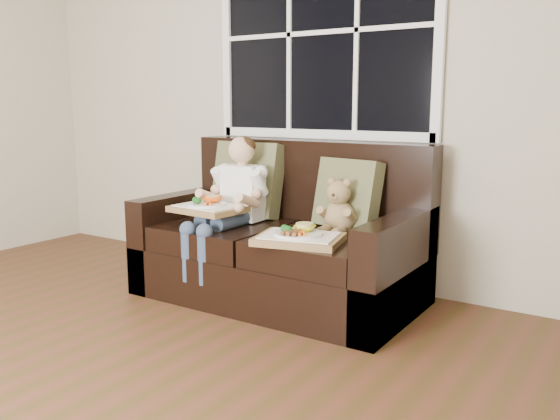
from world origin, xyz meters
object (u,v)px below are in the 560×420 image
Objects in this scene: tray_left at (208,207)px; tray_right at (299,237)px; child at (233,194)px; teddy_bear at (339,210)px; loveseat at (284,248)px.

tray_left reaches higher than tray_right.
tray_left is (-0.07, -0.17, -0.06)m from child.
loveseat is at bearing 179.87° from teddy_bear.
child is 1.91× the size of tray_left.
child is at bearing -171.41° from teddy_bear.
teddy_bear is at bearing 11.32° from child.
loveseat is 2.04× the size of child.
child reaches higher than loveseat.
teddy_bear is 0.64× the size of tray_right.
loveseat is 3.88× the size of tray_left.
child is 0.19m from tray_left.
tray_right is at bearing 0.02° from tray_left.
child is (-0.30, -0.12, 0.33)m from loveseat.
tray_left is 0.84× the size of tray_right.
tray_left is at bearing -111.42° from child.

